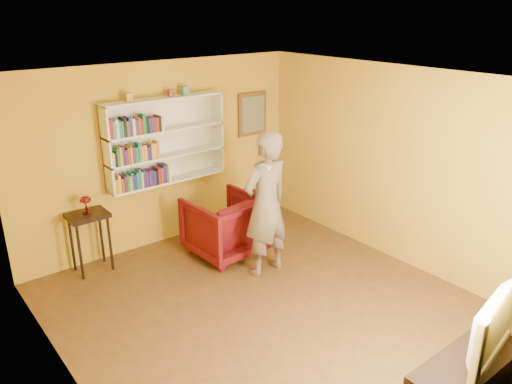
# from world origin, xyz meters

# --- Properties ---
(room_shell) EXTENTS (5.30, 5.80, 2.88)m
(room_shell) POSITION_xyz_m (0.00, 0.00, 1.02)
(room_shell) COLOR #4F3319
(room_shell) RESTS_ON ground
(bookshelf) EXTENTS (1.80, 0.29, 1.23)m
(bookshelf) POSITION_xyz_m (0.00, 2.41, 1.59)
(bookshelf) COLOR white
(bookshelf) RESTS_ON room_shell
(books_row_lower) EXTENTS (0.83, 0.19, 0.27)m
(books_row_lower) POSITION_xyz_m (-0.43, 2.30, 1.13)
(books_row_lower) COLOR #C78923
(books_row_lower) RESTS_ON bookshelf
(books_row_middle) EXTENTS (0.69, 0.18, 0.26)m
(books_row_middle) POSITION_xyz_m (-0.51, 2.30, 1.51)
(books_row_middle) COLOR beige
(books_row_middle) RESTS_ON bookshelf
(books_row_upper) EXTENTS (0.79, 0.19, 0.27)m
(books_row_upper) POSITION_xyz_m (-0.48, 2.31, 1.89)
(books_row_upper) COLOR maroon
(books_row_upper) RESTS_ON bookshelf
(ornament_left) EXTENTS (0.09, 0.09, 0.12)m
(ornament_left) POSITION_xyz_m (-0.51, 2.35, 2.27)
(ornament_left) COLOR #B97D35
(ornament_left) RESTS_ON bookshelf
(ornament_centre) EXTENTS (0.07, 0.07, 0.10)m
(ornament_centre) POSITION_xyz_m (0.12, 2.35, 2.26)
(ornament_centre) COLOR #933149
(ornament_centre) RESTS_ON bookshelf
(ornament_right) EXTENTS (0.09, 0.09, 0.12)m
(ornament_right) POSITION_xyz_m (0.34, 2.35, 2.28)
(ornament_right) COLOR slate
(ornament_right) RESTS_ON bookshelf
(framed_painting) EXTENTS (0.55, 0.05, 0.70)m
(framed_painting) POSITION_xyz_m (1.65, 2.46, 1.75)
(framed_painting) COLOR brown
(framed_painting) RESTS_ON room_shell
(console_table) EXTENTS (0.51, 0.39, 0.84)m
(console_table) POSITION_xyz_m (-1.28, 2.25, 0.70)
(console_table) COLOR black
(console_table) RESTS_ON ground
(ruby_lustre) EXTENTS (0.15, 0.14, 0.24)m
(ruby_lustre) POSITION_xyz_m (-1.28, 2.25, 1.02)
(ruby_lustre) COLOR maroon
(ruby_lustre) RESTS_ON console_table
(armchair) EXTENTS (1.00, 1.02, 0.89)m
(armchair) POSITION_xyz_m (0.41, 1.53, 0.44)
(armchair) COLOR #47050E
(armchair) RESTS_ON ground
(person) EXTENTS (0.74, 0.51, 1.96)m
(person) POSITION_xyz_m (0.54, 0.76, 0.98)
(person) COLOR brown
(person) RESTS_ON ground
(game_remote) EXTENTS (0.04, 0.15, 0.04)m
(game_remote) POSITION_xyz_m (0.29, 0.48, 1.62)
(game_remote) COLOR silver
(game_remote) RESTS_ON person
(tv_cabinet) EXTENTS (1.51, 0.45, 0.54)m
(tv_cabinet) POSITION_xyz_m (0.49, -2.25, 0.27)
(tv_cabinet) COLOR black
(tv_cabinet) RESTS_ON ground
(television) EXTENTS (1.18, 0.36, 0.67)m
(television) POSITION_xyz_m (0.49, -2.25, 0.88)
(television) COLOR black
(television) RESTS_ON tv_cabinet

